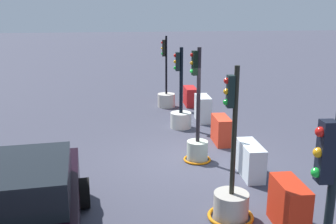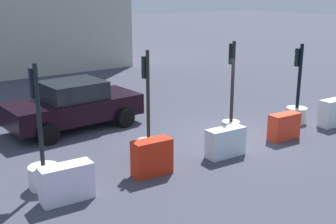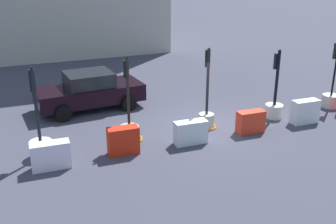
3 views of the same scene
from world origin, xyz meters
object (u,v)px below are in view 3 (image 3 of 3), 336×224
(traffic_light_0, at_px, (40,141))
(construction_barrier_4, at_px, (305,112))
(construction_barrier_3, at_px, (251,122))
(car_black_sedan, at_px, (89,91))
(construction_barrier_0, at_px, (51,155))
(construction_barrier_1, at_px, (123,141))
(traffic_light_1, at_px, (129,129))
(traffic_light_2, at_px, (206,114))
(traffic_light_3, at_px, (274,105))
(traffic_light_4, at_px, (331,97))
(construction_barrier_2, at_px, (191,132))

(traffic_light_0, distance_m, construction_barrier_4, 9.74)
(construction_barrier_3, height_order, car_black_sedan, car_black_sedan)
(construction_barrier_0, height_order, construction_barrier_1, construction_barrier_1)
(traffic_light_1, distance_m, car_black_sedan, 3.81)
(construction_barrier_1, distance_m, car_black_sedan, 4.70)
(traffic_light_2, bearing_deg, traffic_light_3, -1.74)
(construction_barrier_1, bearing_deg, traffic_light_3, 7.43)
(construction_barrier_0, distance_m, construction_barrier_3, 7.05)
(traffic_light_0, relative_size, traffic_light_4, 1.01)
(traffic_light_1, distance_m, traffic_light_2, 3.01)
(traffic_light_2, xyz_separation_m, construction_barrier_4, (3.72, -1.04, -0.08))
(construction_barrier_1, height_order, car_black_sedan, car_black_sedan)
(traffic_light_4, height_order, construction_barrier_4, traffic_light_4)
(traffic_light_3, bearing_deg, construction_barrier_4, -52.13)
(construction_barrier_4, bearing_deg, construction_barrier_3, 179.66)
(traffic_light_2, xyz_separation_m, construction_barrier_1, (-3.50, -0.94, -0.08))
(construction_barrier_1, bearing_deg, car_black_sedan, 91.01)
(traffic_light_0, xyz_separation_m, traffic_light_1, (2.97, 0.14, -0.11))
(traffic_light_2, bearing_deg, car_black_sedan, 133.67)
(construction_barrier_0, relative_size, construction_barrier_1, 1.15)
(traffic_light_1, bearing_deg, traffic_light_2, -0.11)
(construction_barrier_0, distance_m, construction_barrier_1, 2.28)
(traffic_light_3, bearing_deg, traffic_light_0, -179.75)
(car_black_sedan, bearing_deg, construction_barrier_2, -63.21)
(construction_barrier_2, relative_size, construction_barrier_4, 1.07)
(construction_barrier_3, bearing_deg, construction_barrier_1, 178.97)
(construction_barrier_2, distance_m, construction_barrier_3, 2.42)
(traffic_light_2, distance_m, construction_barrier_4, 3.87)
(construction_barrier_4, bearing_deg, traffic_light_1, 171.19)
(traffic_light_2, distance_m, car_black_sedan, 5.19)
(traffic_light_1, bearing_deg, construction_barrier_1, -117.48)
(traffic_light_4, height_order, car_black_sedan, traffic_light_4)
(traffic_light_0, height_order, construction_barrier_0, traffic_light_0)
(construction_barrier_3, xyz_separation_m, car_black_sedan, (-4.85, 4.77, 0.37))
(construction_barrier_0, relative_size, construction_barrier_3, 1.14)
(traffic_light_0, relative_size, construction_barrier_4, 2.73)
(traffic_light_4, bearing_deg, construction_barrier_1, -174.47)
(traffic_light_0, distance_m, construction_barrier_0, 0.94)
(traffic_light_4, xyz_separation_m, construction_barrier_2, (-7.13, -1.03, -0.04))
(traffic_light_3, distance_m, construction_barrier_3, 1.96)
(construction_barrier_3, bearing_deg, construction_barrier_2, -179.31)
(traffic_light_0, xyz_separation_m, car_black_sedan, (2.40, 3.88, 0.24))
(traffic_light_3, height_order, construction_barrier_1, traffic_light_3)
(traffic_light_1, distance_m, construction_barrier_4, 6.81)
(traffic_light_3, height_order, construction_barrier_0, traffic_light_3)
(construction_barrier_0, relative_size, construction_barrier_2, 1.01)
(construction_barrier_4, height_order, car_black_sedan, car_black_sedan)
(traffic_light_1, bearing_deg, traffic_light_0, -177.39)
(traffic_light_4, bearing_deg, construction_barrier_4, -155.66)
(construction_barrier_2, height_order, construction_barrier_3, construction_barrier_3)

